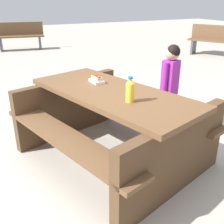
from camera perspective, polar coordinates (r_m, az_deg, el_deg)
The scene contains 7 objects.
ground_plane at distance 2.95m, azimuth 0.00°, elevation -9.40°, with size 30.00×30.00×0.00m, color #ADA599.
picnic_table at distance 2.74m, azimuth 0.00°, elevation -1.54°, with size 2.12×1.86×0.75m.
soda_bottle at distance 2.32m, azimuth 3.87°, elevation 4.60°, with size 0.07×0.07×0.23m.
hotdog_tray at distance 2.88m, azimuth -3.27°, elevation 6.88°, with size 0.19×0.12×0.08m.
child_in_coat at distance 3.30m, azimuth 12.30°, elevation 7.08°, with size 0.20×0.26×1.10m.
park_bench_near at distance 8.55m, azimuth 21.20°, elevation 14.12°, with size 1.50×1.08×0.85m.
park_bench_mid at distance 9.43m, azimuth -19.04°, elevation 15.14°, with size 0.62×1.54×0.85m.
Camera 1 is at (-2.23, 1.09, 1.60)m, focal length 42.92 mm.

